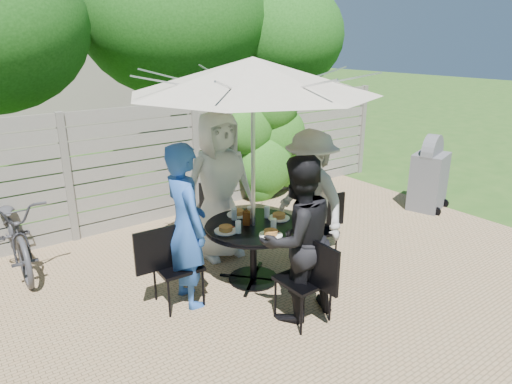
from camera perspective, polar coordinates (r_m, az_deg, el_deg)
backyard_envelope at (r=14.12m, az=-22.74°, el=16.64°), size 60.00×60.00×5.00m
patio_table at (r=5.35m, az=-0.34°, el=-6.29°), size 1.18×1.18×0.73m
umbrella at (r=4.87m, az=-0.38°, el=14.35°), size 2.85×2.85×2.59m
chair_back at (r=6.22m, az=-5.07°, el=-5.14°), size 0.43×0.63×0.87m
person_back at (r=5.86m, az=-4.65°, el=0.75°), size 0.99×0.68×1.94m
chair_left at (r=5.07m, az=-9.82°, el=-10.96°), size 0.69×0.48×0.94m
person_left at (r=4.84m, az=-8.74°, el=-4.25°), size 0.47×0.68×1.80m
chair_front at (r=4.76m, az=6.00°, el=-12.83°), size 0.46×0.69×0.95m
person_front at (r=4.58m, az=5.18°, el=-5.92°), size 0.88×0.71×1.73m
chair_right at (r=5.97m, az=7.60°, el=-6.25°), size 0.66×0.47×0.89m
person_right at (r=5.66m, az=6.80°, el=-0.98°), size 0.73×1.17×1.75m
plate_back at (r=5.54m, az=-2.32°, el=-2.67°), size 0.26×0.26×0.06m
plate_left at (r=5.09m, az=-3.80°, el=-4.69°), size 0.26×0.26×0.06m
plate_front at (r=4.97m, az=1.86°, el=-5.21°), size 0.26×0.26×0.06m
plate_right at (r=5.44m, az=2.88°, el=-3.09°), size 0.26×0.26×0.06m
glass_back at (r=5.39m, az=-2.76°, el=-2.76°), size 0.07×0.07×0.14m
glass_left at (r=5.03m, az=-2.23°, el=-4.38°), size 0.07×0.07×0.14m
glass_front at (r=5.09m, az=2.21°, el=-4.10°), size 0.07×0.07×0.14m
glass_right at (r=5.45m, az=1.39°, el=-2.52°), size 0.07×0.07×0.14m
syrup_jug at (r=5.24m, az=-1.19°, el=-3.27°), size 0.09×0.09×0.16m
coffee_cup at (r=5.46m, az=-0.68°, el=-2.57°), size 0.08×0.08×0.12m
bicycle at (r=6.43m, az=-27.91°, el=-4.37°), size 0.67×1.87×0.98m
bbq_grill at (r=8.15m, az=20.82°, el=1.90°), size 0.75×0.65×1.29m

